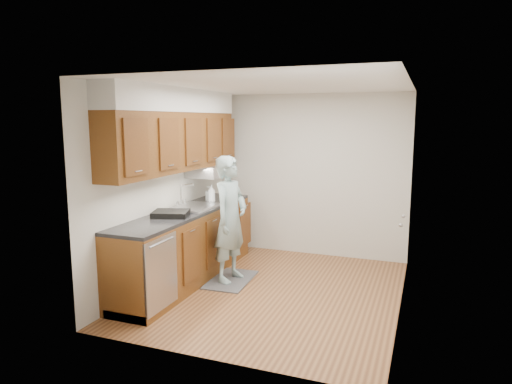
# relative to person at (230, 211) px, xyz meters

# --- Properties ---
(floor) EXTENTS (3.50, 3.50, 0.00)m
(floor) POSITION_rel_person_xyz_m (0.65, -0.16, -0.94)
(floor) COLOR #956338
(floor) RESTS_ON ground
(ceiling) EXTENTS (3.50, 3.50, 0.00)m
(ceiling) POSITION_rel_person_xyz_m (0.65, -0.16, 1.56)
(ceiling) COLOR white
(ceiling) RESTS_ON wall_left
(wall_left) EXTENTS (0.02, 3.50, 2.50)m
(wall_left) POSITION_rel_person_xyz_m (-0.85, -0.16, 0.31)
(wall_left) COLOR beige
(wall_left) RESTS_ON floor
(wall_right) EXTENTS (0.02, 3.50, 2.50)m
(wall_right) POSITION_rel_person_xyz_m (2.15, -0.16, 0.31)
(wall_right) COLOR beige
(wall_right) RESTS_ON floor
(wall_back) EXTENTS (3.00, 0.02, 2.50)m
(wall_back) POSITION_rel_person_xyz_m (0.65, 1.59, 0.31)
(wall_back) COLOR beige
(wall_back) RESTS_ON floor
(counter) EXTENTS (0.64, 2.80, 1.30)m
(counter) POSITION_rel_person_xyz_m (-0.55, -0.16, -0.45)
(counter) COLOR brown
(counter) RESTS_ON floor
(upper_cabinets) EXTENTS (0.47, 2.80, 1.21)m
(upper_cabinets) POSITION_rel_person_xyz_m (-0.68, -0.12, 1.01)
(upper_cabinets) COLOR brown
(upper_cabinets) RESTS_ON wall_left
(closet_door) EXTENTS (0.02, 1.22, 2.05)m
(closet_door) POSITION_rel_person_xyz_m (2.14, 0.14, 0.08)
(closet_door) COLOR white
(closet_door) RESTS_ON wall_right
(floor_mat) EXTENTS (0.55, 0.89, 0.02)m
(floor_mat) POSITION_rel_person_xyz_m (0.00, 0.00, -0.93)
(floor_mat) COLOR slate
(floor_mat) RESTS_ON floor
(person) EXTENTS (0.52, 0.71, 1.85)m
(person) POSITION_rel_person_xyz_m (0.00, 0.00, 0.00)
(person) COLOR #90AEB0
(person) RESTS_ON floor_mat
(soap_bottle_a) EXTENTS (0.11, 0.11, 0.26)m
(soap_bottle_a) POSITION_rel_person_xyz_m (-0.49, 0.46, 0.13)
(soap_bottle_a) COLOR white
(soap_bottle_a) RESTS_ON counter
(soap_bottle_b) EXTENTS (0.14, 0.14, 0.22)m
(soap_bottle_b) POSITION_rel_person_xyz_m (-0.57, 0.57, 0.11)
(soap_bottle_b) COLOR white
(soap_bottle_b) RESTS_ON counter
(soda_can) EXTENTS (0.08, 0.08, 0.11)m
(soda_can) POSITION_rel_person_xyz_m (-0.34, 0.57, 0.05)
(soda_can) COLOR maroon
(soda_can) RESTS_ON counter
(dish_rack) EXTENTS (0.51, 0.47, 0.07)m
(dish_rack) POSITION_rel_person_xyz_m (-0.54, -0.56, 0.03)
(dish_rack) COLOR black
(dish_rack) RESTS_ON counter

